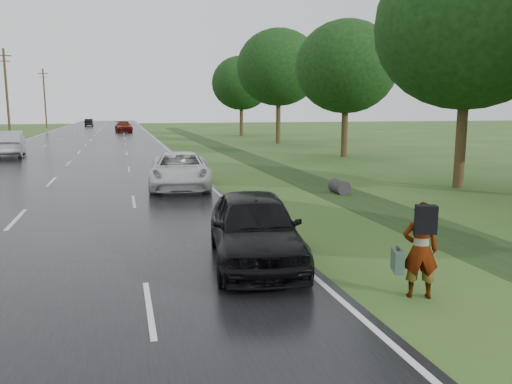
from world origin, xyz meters
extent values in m
cube|color=black|center=(0.00, 45.00, 0.02)|extent=(14.00, 180.00, 0.04)
cube|color=silver|center=(6.75, 45.00, 0.04)|extent=(0.12, 180.00, 0.01)
cube|color=silver|center=(-6.75, 45.00, 0.04)|extent=(0.12, 180.00, 0.01)
cube|color=silver|center=(0.00, 45.00, 0.04)|extent=(0.12, 180.00, 0.01)
cube|color=black|center=(11.50, 20.00, 0.00)|extent=(2.20, 120.00, 0.01)
cylinder|color=#2D2D2D|center=(11.50, 10.00, 0.25)|extent=(0.56, 1.00, 0.56)
cylinder|color=#392617|center=(-9.20, 55.00, 5.00)|extent=(0.26, 0.26, 10.00)
cube|color=#392617|center=(-9.20, 55.00, 9.20)|extent=(1.60, 0.12, 0.12)
cube|color=#392617|center=(-9.20, 55.00, 8.60)|extent=(1.20, 0.10, 0.10)
cylinder|color=#392617|center=(-9.20, 85.00, 5.00)|extent=(0.26, 0.26, 10.00)
cube|color=#392617|center=(-9.20, 85.00, 9.20)|extent=(1.60, 0.12, 0.12)
cube|color=#392617|center=(-9.20, 85.00, 8.60)|extent=(1.20, 0.10, 0.10)
cylinder|color=#392617|center=(17.00, 10.00, 1.92)|extent=(0.44, 0.44, 3.84)
ellipsoid|color=black|center=(17.00, 10.00, 6.69)|extent=(7.60, 7.60, 6.84)
cylinder|color=#392617|center=(18.20, 24.00, 1.76)|extent=(0.44, 0.44, 3.52)
ellipsoid|color=black|center=(18.20, 24.00, 6.14)|extent=(7.00, 7.00, 6.30)
cylinder|color=#392617|center=(17.80, 38.00, 2.08)|extent=(0.44, 0.44, 4.16)
ellipsoid|color=black|center=(17.80, 38.00, 7.16)|extent=(8.00, 8.00, 7.20)
cylinder|color=#392617|center=(17.50, 52.00, 1.84)|extent=(0.44, 0.44, 3.68)
ellipsoid|color=black|center=(17.50, 52.00, 6.38)|extent=(7.20, 7.20, 6.48)
imported|color=#A5998C|center=(8.20, -0.63, 0.87)|extent=(0.74, 0.61, 1.74)
cube|color=black|center=(8.11, -0.87, 1.48)|extent=(0.40, 0.32, 0.49)
cube|color=#354E43|center=(7.88, -0.42, 0.64)|extent=(0.32, 0.51, 0.39)
cube|color=black|center=(7.88, -0.42, 0.87)|extent=(0.10, 0.17, 0.03)
imported|color=silver|center=(5.50, 12.88, 0.78)|extent=(3.02, 5.57, 1.48)
imported|color=black|center=(5.86, 2.00, 0.81)|extent=(2.42, 4.74, 1.55)
imported|color=#9B9CA3|center=(-4.37, 29.50, 0.94)|extent=(2.43, 5.60, 1.79)
imported|color=maroon|center=(3.53, 65.03, 0.81)|extent=(2.57, 5.46, 1.54)
imported|color=black|center=(-2.63, 92.10, 0.71)|extent=(1.46, 4.10, 1.35)
camera|label=1|loc=(3.17, -8.11, 3.35)|focal=35.00mm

